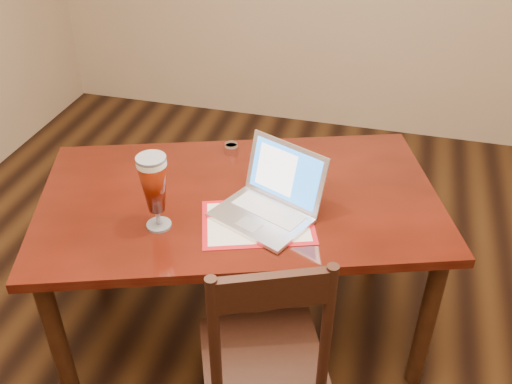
# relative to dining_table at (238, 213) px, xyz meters

# --- Properties ---
(ground) EXTENTS (5.00, 5.00, 0.00)m
(ground) POSITION_rel_dining_table_xyz_m (0.18, -0.30, -0.69)
(ground) COLOR black
(ground) RESTS_ON ground
(dining_table) EXTENTS (1.87, 1.43, 1.09)m
(dining_table) POSITION_rel_dining_table_xyz_m (0.00, 0.00, 0.00)
(dining_table) COLOR #491209
(dining_table) RESTS_ON ground
(dining_chair) EXTENTS (0.57, 0.56, 1.03)m
(dining_chair) POSITION_rel_dining_table_xyz_m (0.26, -0.55, -0.21)
(dining_chair) COLOR black
(dining_chair) RESTS_ON ground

